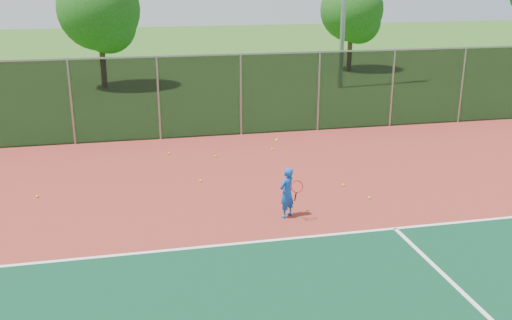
# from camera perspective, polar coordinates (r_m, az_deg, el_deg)

# --- Properties ---
(ground) EXTENTS (120.00, 120.00, 0.00)m
(ground) POSITION_cam_1_polar(r_m,az_deg,el_deg) (10.83, 10.82, -14.39)
(ground) COLOR #275518
(ground) RESTS_ON ground
(court_apron) EXTENTS (30.00, 20.00, 0.02)m
(court_apron) POSITION_cam_1_polar(r_m,az_deg,el_deg) (12.43, 7.25, -9.61)
(court_apron) COLOR maroon
(court_apron) RESTS_ON ground
(fence_back) EXTENTS (30.00, 0.06, 3.03)m
(fence_back) POSITION_cam_1_polar(r_m,az_deg,el_deg) (21.12, -1.53, 6.62)
(fence_back) COLOR black
(fence_back) RESTS_ON court_apron
(tennis_player) EXTENTS (0.59, 0.68, 2.00)m
(tennis_player) POSITION_cam_1_polar(r_m,az_deg,el_deg) (14.01, 3.11, -3.25)
(tennis_player) COLOR blue
(tennis_player) RESTS_ON court_apron
(practice_ball_0) EXTENTS (0.07, 0.07, 0.07)m
(practice_ball_0) POSITION_cam_1_polar(r_m,az_deg,el_deg) (16.41, 8.74, -2.47)
(practice_ball_0) COLOR yellow
(practice_ball_0) RESTS_ON court_apron
(practice_ball_1) EXTENTS (0.07, 0.07, 0.07)m
(practice_ball_1) POSITION_cam_1_polar(r_m,az_deg,el_deg) (18.82, -4.08, 0.40)
(practice_ball_1) COLOR yellow
(practice_ball_1) RESTS_ON court_apron
(practice_ball_2) EXTENTS (0.07, 0.07, 0.07)m
(practice_ball_2) POSITION_cam_1_polar(r_m,az_deg,el_deg) (16.49, -21.05, -3.42)
(practice_ball_2) COLOR yellow
(practice_ball_2) RESTS_ON court_apron
(practice_ball_3) EXTENTS (0.07, 0.07, 0.07)m
(practice_ball_3) POSITION_cam_1_polar(r_m,az_deg,el_deg) (19.28, -8.71, 0.66)
(practice_ball_3) COLOR yellow
(practice_ball_3) RESTS_ON court_apron
(practice_ball_4) EXTENTS (0.07, 0.07, 0.07)m
(practice_ball_4) POSITION_cam_1_polar(r_m,az_deg,el_deg) (16.61, -5.55, -2.08)
(practice_ball_4) COLOR yellow
(practice_ball_4) RESTS_ON court_apron
(practice_ball_5) EXTENTS (0.07, 0.07, 0.07)m
(practice_ball_5) POSITION_cam_1_polar(r_m,az_deg,el_deg) (19.54, 1.63, 1.10)
(practice_ball_5) COLOR yellow
(practice_ball_5) RESTS_ON court_apron
(practice_ball_6) EXTENTS (0.07, 0.07, 0.07)m
(practice_ball_6) POSITION_cam_1_polar(r_m,az_deg,el_deg) (15.61, 11.25, -3.71)
(practice_ball_6) COLOR yellow
(practice_ball_6) RESTS_ON court_apron
(tree_back_left) EXTENTS (4.20, 4.20, 6.16)m
(tree_back_left) POSITION_cam_1_polar(r_m,az_deg,el_deg) (31.06, -15.26, 13.97)
(tree_back_left) COLOR #382514
(tree_back_left) RESTS_ON ground
(tree_back_mid) EXTENTS (3.83, 3.83, 5.62)m
(tree_back_mid) POSITION_cam_1_polar(r_m,az_deg,el_deg) (36.32, 9.73, 14.30)
(tree_back_mid) COLOR #382514
(tree_back_mid) RESTS_ON ground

